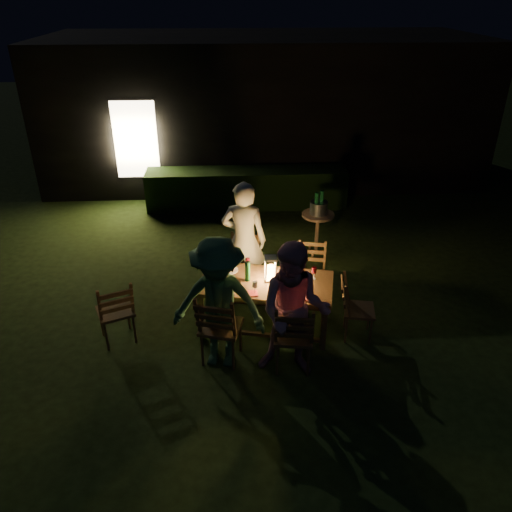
{
  "coord_description": "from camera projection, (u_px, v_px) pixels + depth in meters",
  "views": [
    {
      "loc": [
        -0.87,
        -6.25,
        4.2
      ],
      "look_at": [
        -0.53,
        -0.36,
        0.99
      ],
      "focal_mm": 35.0,
      "sensor_mm": 36.0,
      "label": 1
    }
  ],
  "objects": [
    {
      "name": "lantern",
      "position": [
        270.0,
        270.0,
        6.58
      ],
      "size": [
        0.16,
        0.16,
        0.35
      ],
      "color": "white",
      "rests_on": "dining_table"
    },
    {
      "name": "wineglass_b",
      "position": [
        211.0,
        276.0,
        6.58
      ],
      "size": [
        0.06,
        0.06,
        0.18
      ],
      "primitive_type": null,
      "color": "#59070F",
      "rests_on": "dining_table"
    },
    {
      "name": "person_house_side",
      "position": [
        244.0,
        240.0,
        7.31
      ],
      "size": [
        0.74,
        0.57,
        1.81
      ],
      "primitive_type": "imported",
      "rotation": [
        0.0,
        0.0,
        2.92
      ],
      "color": "beige",
      "rests_on": "ground"
    },
    {
      "name": "plate_far_left",
      "position": [
        229.0,
        270.0,
        6.89
      ],
      "size": [
        0.25,
        0.25,
        0.01
      ],
      "primitive_type": "cylinder",
      "color": "white",
      "rests_on": "dining_table"
    },
    {
      "name": "plate_far_right",
      "position": [
        301.0,
        276.0,
        6.74
      ],
      "size": [
        0.25,
        0.25,
        0.01
      ],
      "primitive_type": "cylinder",
      "color": "white",
      "rests_on": "dining_table"
    },
    {
      "name": "dining_table",
      "position": [
        266.0,
        286.0,
        6.66
      ],
      "size": [
        1.91,
        1.24,
        0.73
      ],
      "rotation": [
        0.0,
        0.0,
        -0.22
      ],
      "color": "#483318",
      "rests_on": "ground"
    },
    {
      "name": "ice_bucket",
      "position": [
        319.0,
        208.0,
        8.49
      ],
      "size": [
        0.3,
        0.3,
        0.22
      ],
      "primitive_type": "cylinder",
      "color": "#A5A8AD",
      "rests_on": "side_table"
    },
    {
      "name": "person_opp_left",
      "position": [
        219.0,
        304.0,
        5.91
      ],
      "size": [
        1.24,
        0.88,
        1.74
      ],
      "primitive_type": "imported",
      "rotation": [
        0.0,
        0.0,
        -0.22
      ],
      "color": "#33673D",
      "rests_on": "ground"
    },
    {
      "name": "chair_near_right",
      "position": [
        293.0,
        347.0,
        6.09
      ],
      "size": [
        0.52,
        0.55,
        1.03
      ],
      "rotation": [
        0.0,
        0.0,
        -0.13
      ],
      "color": "#483318",
      "rests_on": "ground"
    },
    {
      "name": "chair_near_left",
      "position": [
        221.0,
        338.0,
        6.21
      ],
      "size": [
        0.6,
        0.63,
        1.08
      ],
      "rotation": [
        0.0,
        0.0,
        -0.27
      ],
      "color": "#483318",
      "rests_on": "ground"
    },
    {
      "name": "bottle_bucket_b",
      "position": [
        321.0,
        204.0,
        8.51
      ],
      "size": [
        0.07,
        0.07,
        0.32
      ],
      "primitive_type": "cylinder",
      "color": "#0F471E",
      "rests_on": "side_table"
    },
    {
      "name": "napkin_right",
      "position": [
        306.0,
        297.0,
        6.28
      ],
      "size": [
        0.18,
        0.14,
        0.01
      ],
      "primitive_type": "cube",
      "color": "red",
      "rests_on": "dining_table"
    },
    {
      "name": "chair_far_left",
      "position": [
        244.0,
        277.0,
        7.56
      ],
      "size": [
        0.51,
        0.54,
        0.99
      ],
      "rotation": [
        0.0,
        0.0,
        2.97
      ],
      "color": "#483318",
      "rests_on": "ground"
    },
    {
      "name": "phone",
      "position": [
        215.0,
        289.0,
        6.45
      ],
      "size": [
        0.14,
        0.07,
        0.01
      ],
      "primitive_type": "cube",
      "color": "black",
      "rests_on": "dining_table"
    },
    {
      "name": "chair_far_right",
      "position": [
        310.0,
        284.0,
        7.42
      ],
      "size": [
        0.5,
        0.52,
        0.94
      ],
      "rotation": [
        0.0,
        0.0,
        2.94
      ],
      "color": "#483318",
      "rests_on": "ground"
    },
    {
      "name": "napkin_left",
      "position": [
        251.0,
        293.0,
        6.36
      ],
      "size": [
        0.18,
        0.14,
        0.01
      ],
      "primitive_type": "cube",
      "color": "red",
      "rests_on": "dining_table"
    },
    {
      "name": "chair_spare",
      "position": [
        117.0,
        322.0,
        6.57
      ],
      "size": [
        0.59,
        0.61,
        1.0
      ],
      "rotation": [
        0.0,
        0.0,
        0.39
      ],
      "color": "#483318",
      "rests_on": "ground"
    },
    {
      "name": "person_opp_right",
      "position": [
        294.0,
        312.0,
        5.78
      ],
      "size": [
        0.97,
        0.83,
        1.74
      ],
      "primitive_type": "imported",
      "rotation": [
        0.0,
        0.0,
        -0.22
      ],
      "color": "#B27A8B",
      "rests_on": "ground"
    },
    {
      "name": "chair_end",
      "position": [
        357.0,
        319.0,
        6.66
      ],
      "size": [
        0.51,
        0.48,
        0.92
      ],
      "rotation": [
        0.0,
        0.0,
        -1.75
      ],
      "color": "#483318",
      "rests_on": "ground"
    },
    {
      "name": "wineglass_c",
      "position": [
        286.0,
        289.0,
        6.29
      ],
      "size": [
        0.06,
        0.06,
        0.18
      ],
      "primitive_type": null,
      "color": "#59070F",
      "rests_on": "dining_table"
    },
    {
      "name": "wineglass_d",
      "position": [
        314.0,
        273.0,
        6.65
      ],
      "size": [
        0.06,
        0.06,
        0.18
      ],
      "primitive_type": null,
      "color": "#59070F",
      "rests_on": "dining_table"
    },
    {
      "name": "wineglass_a",
      "position": [
        248.0,
        264.0,
        6.87
      ],
      "size": [
        0.06,
        0.06,
        0.18
      ],
      "primitive_type": null,
      "color": "#59070F",
      "rests_on": "dining_table"
    },
    {
      "name": "garden_envelope",
      "position": [
        262.0,
        107.0,
        12.17
      ],
      "size": [
        40.0,
        40.0,
        3.2
      ],
      "color": "black",
      "rests_on": "ground"
    },
    {
      "name": "wineglass_e",
      "position": [
        255.0,
        287.0,
        6.33
      ],
      "size": [
        0.06,
        0.06,
        0.18
      ],
      "primitive_type": null,
      "color": "silver",
      "rests_on": "dining_table"
    },
    {
      "name": "side_table",
      "position": [
        318.0,
        218.0,
        8.59
      ],
      "size": [
        0.56,
        0.56,
        0.75
      ],
      "color": "brown",
      "rests_on": "ground"
    },
    {
      "name": "bottle_bucket_a",
      "position": [
        316.0,
        206.0,
        8.43
      ],
      "size": [
        0.07,
        0.07,
        0.32
      ],
      "primitive_type": "cylinder",
      "color": "#0F471E",
      "rests_on": "side_table"
    },
    {
      "name": "bottle_table",
      "position": [
        247.0,
        271.0,
        6.59
      ],
      "size": [
        0.07,
        0.07,
        0.28
      ],
      "primitive_type": "cylinder",
      "color": "#0F471E",
      "rests_on": "dining_table"
    },
    {
      "name": "plate_near_right",
      "position": [
        298.0,
        293.0,
        6.36
      ],
      "size": [
        0.25,
        0.25,
        0.01
      ],
      "primitive_type": "cylinder",
      "color": "white",
      "rests_on": "dining_table"
    },
    {
      "name": "plate_near_left",
      "position": [
        222.0,
        286.0,
        6.51
      ],
      "size": [
        0.25,
        0.25,
        0.01
      ],
      "primitive_type": "cylinder",
      "color": "white",
      "rests_on": "dining_table"
    }
  ]
}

